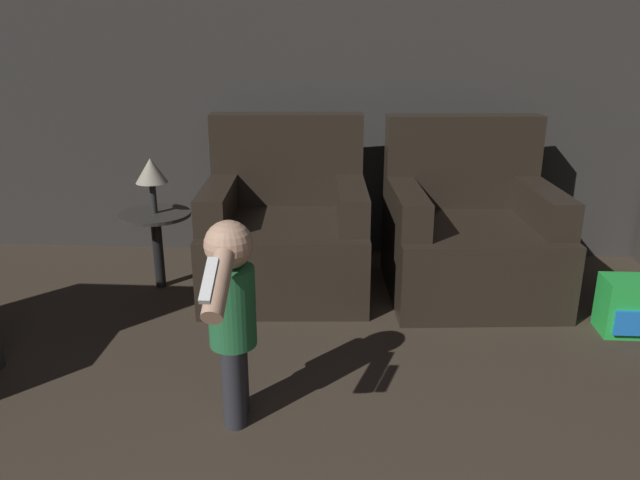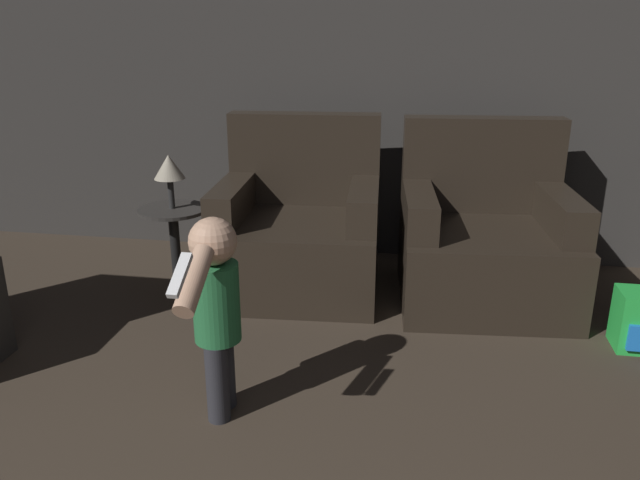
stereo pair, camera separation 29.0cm
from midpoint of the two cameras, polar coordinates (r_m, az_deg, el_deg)
name	(u,v)px [view 1 (the left image)]	position (r m, az deg, el deg)	size (l,w,h in m)	color
wall_back	(357,56)	(4.08, 1.30, 16.49)	(8.40, 0.05, 2.60)	#33302D
armchair_left	(286,233)	(3.66, -5.40, 0.63)	(0.97, 0.93, 0.98)	black
armchair_right	(469,236)	(3.65, 11.28, 0.30)	(0.99, 0.94, 0.98)	black
person_toddler	(231,307)	(2.38, -11.61, -6.14)	(0.18, 0.57, 0.82)	#28282D
toy_backpack	(623,306)	(3.43, 23.86, -5.62)	(0.22, 0.22, 0.29)	green
side_table	(156,227)	(3.78, -16.92, 1.15)	(0.41, 0.41, 0.46)	black
lamp	(151,172)	(3.69, -17.40, 5.95)	(0.18, 0.18, 0.32)	#262626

